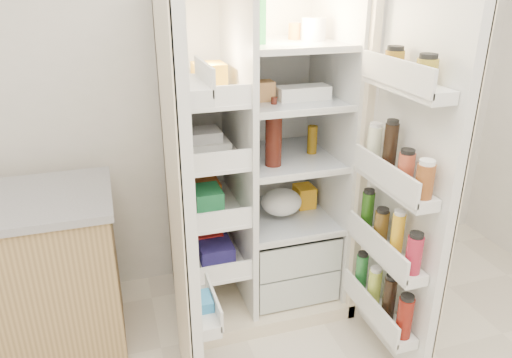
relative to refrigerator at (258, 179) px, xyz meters
name	(u,v)px	position (x,y,z in m)	size (l,w,h in m)	color
wall_back	(208,61)	(-0.19, 0.35, 0.60)	(4.00, 0.02, 2.70)	silver
refrigerator	(258,179)	(0.00, 0.00, 0.00)	(0.92, 0.70, 1.80)	beige
freezer_door	(183,216)	(-0.51, -0.60, 0.15)	(0.15, 0.40, 1.72)	silver
fridge_door	(405,198)	(0.47, -0.70, 0.13)	(0.17, 0.58, 1.72)	silver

